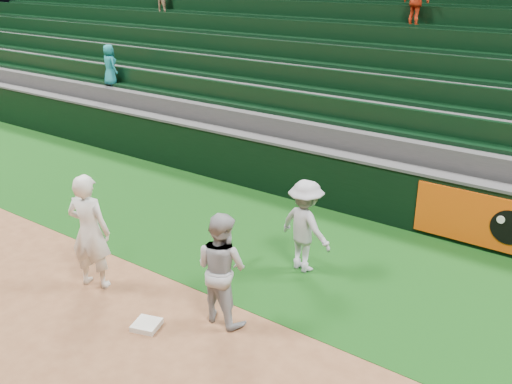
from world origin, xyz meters
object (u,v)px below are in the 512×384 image
first_baseman (89,232)px  baserunner (222,268)px  first_base (147,325)px  base_coach (305,226)px

first_baseman → baserunner: first_baseman is taller
first_base → first_baseman: first_baseman is taller
first_base → base_coach: base_coach is taller
baserunner → base_coach: baserunner is taller
base_coach → first_base: bearing=84.1°
first_base → first_baseman: size_ratio=0.19×
first_base → baserunner: bearing=47.7°
first_base → first_baseman: bearing=167.5°
first_base → base_coach: size_ratio=0.22×
first_base → base_coach: 3.06m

